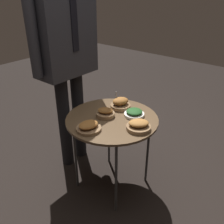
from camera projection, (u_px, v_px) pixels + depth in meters
name	position (u px, v px, depth m)	size (l,w,h in m)	color
ground_plane	(112.00, 183.00, 2.19)	(8.00, 8.00, 0.00)	black
serving_cart	(112.00, 123.00, 1.90)	(0.70, 0.70, 0.65)	brown
bowl_roast_back_left	(105.00, 113.00, 1.89)	(0.14, 0.14, 0.07)	brown
bowl_roast_center	(89.00, 127.00, 1.72)	(0.17, 0.17, 0.06)	brown
bowl_spinach_front_left	(134.00, 113.00, 1.90)	(0.15, 0.15, 0.05)	silver
bowl_roast_far_rim	(120.00, 104.00, 2.01)	(0.16, 0.16, 0.13)	brown
bowl_roast_mid_right	(139.00, 126.00, 1.73)	(0.17, 0.18, 0.07)	brown
waiter_figure	(65.00, 44.00, 1.98)	(0.65, 0.25, 1.77)	black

